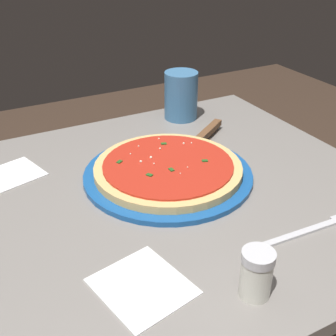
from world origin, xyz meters
TOP-DOWN VIEW (x-y plane):
  - restaurant_table at (0.00, 0.00)m, footprint 0.86×0.76m
  - serving_plate at (0.03, 0.05)m, footprint 0.34×0.34m
  - pizza at (0.03, 0.05)m, footprint 0.30×0.30m
  - pizza_server at (0.17, 0.14)m, footprint 0.21×0.16m
  - cup_tall_drink at (0.21, 0.30)m, footprint 0.09×0.09m
  - napkin_folded_right at (-0.14, -0.21)m, footprint 0.14×0.15m
  - napkin_loose_left at (-0.25, 0.20)m, footprint 0.15×0.13m
  - fork at (0.17, -0.22)m, footprint 0.19×0.03m
  - parmesan_shaker at (-0.01, -0.29)m, footprint 0.05×0.05m

SIDE VIEW (x-z plane):
  - restaurant_table at x=0.00m, z-range 0.21..0.94m
  - napkin_folded_right at x=-0.14m, z-range 0.73..0.73m
  - napkin_loose_left at x=-0.25m, z-range 0.73..0.73m
  - fork at x=0.17m, z-range 0.73..0.73m
  - serving_plate at x=0.03m, z-range 0.73..0.74m
  - pizza_server at x=0.17m, z-range 0.74..0.75m
  - pizza at x=0.03m, z-range 0.74..0.76m
  - parmesan_shaker at x=-0.01m, z-range 0.73..0.80m
  - cup_tall_drink at x=0.21m, z-range 0.73..0.85m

